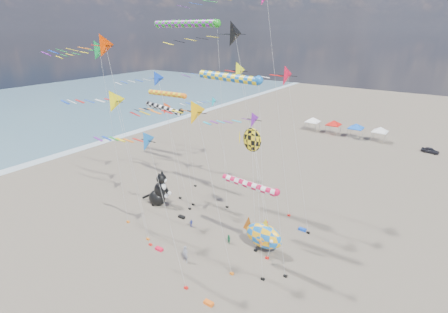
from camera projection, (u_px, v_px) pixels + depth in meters
ground at (142, 282)px, 33.81m from camera, size 260.00×260.00×0.00m
delta_kite_0 at (80, 52)px, 39.84m from camera, size 13.22×2.43×22.03m
delta_kite_1 at (237, 35)px, 37.43m from camera, size 14.20×2.96×24.11m
delta_kite_2 at (205, 103)px, 55.30m from camera, size 9.78×1.68×13.21m
delta_kite_3 at (99, 47)px, 34.79m from camera, size 14.63×2.42×22.86m
delta_kite_4 at (200, 113)px, 31.23m from camera, size 10.75×2.41×17.51m
delta_kite_6 at (282, 77)px, 37.96m from camera, size 12.73×2.46×19.63m
delta_kite_7 at (162, 80)px, 43.42m from camera, size 10.08×2.04×18.38m
delta_kite_8 at (236, 123)px, 30.62m from camera, size 7.79×1.59×16.53m
delta_kite_9 at (236, 74)px, 40.33m from camera, size 12.28×2.32×19.65m
delta_kite_10 at (137, 140)px, 30.82m from camera, size 11.07×1.89×15.20m
delta_kite_11 at (152, 111)px, 48.48m from camera, size 9.96×1.87×13.65m
delta_kite_12 at (112, 102)px, 37.12m from camera, size 12.40×2.60×17.31m
windsock_0 at (252, 186)px, 33.65m from camera, size 7.62×0.72×9.25m
windsock_1 at (232, 78)px, 36.46m from camera, size 8.89×0.92×18.72m
windsock_2 at (169, 94)px, 51.85m from camera, size 8.64×0.79×14.30m
windsock_3 at (189, 24)px, 42.70m from camera, size 11.06×0.94×24.09m
windsock_4 at (165, 109)px, 46.26m from camera, size 8.01×0.72×13.49m
angelfish_kite at (250, 141)px, 37.07m from camera, size 3.74×3.02×13.32m
cat_inflatable at (158, 188)px, 47.84m from camera, size 4.05×2.73×5.00m
fish_inflatable at (263, 236)px, 37.91m from camera, size 5.85×2.93×4.15m
person_adult at (185, 254)px, 36.44m from camera, size 0.74×0.53×1.89m
child_green at (229, 239)px, 39.68m from camera, size 0.68×0.62×1.13m
child_blue at (191, 223)px, 43.12m from camera, size 0.52×0.60×0.97m
kite_bag_0 at (159, 249)px, 38.65m from camera, size 0.90×0.44×0.30m
kite_bag_1 at (209, 303)px, 31.06m from camera, size 0.90×0.44×0.30m
kite_bag_2 at (182, 217)px, 45.18m from camera, size 0.90×0.44×0.30m
kite_bag_3 at (302, 229)px, 42.38m from camera, size 0.90×0.44×0.30m
tent_row at (345, 123)px, 78.34m from camera, size 19.20×4.20×3.80m
parked_car at (430, 150)px, 68.43m from camera, size 3.41×1.93×1.09m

